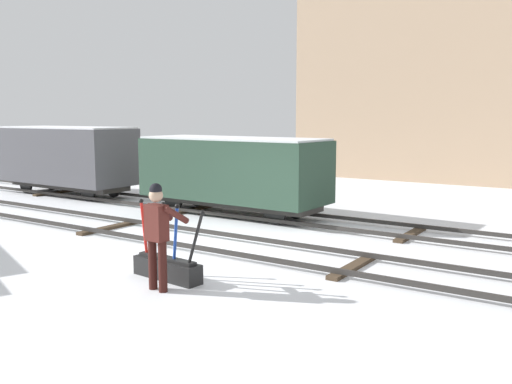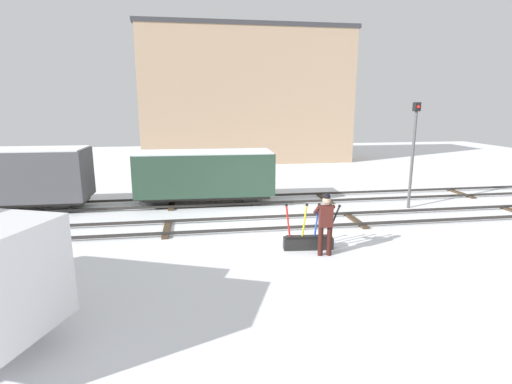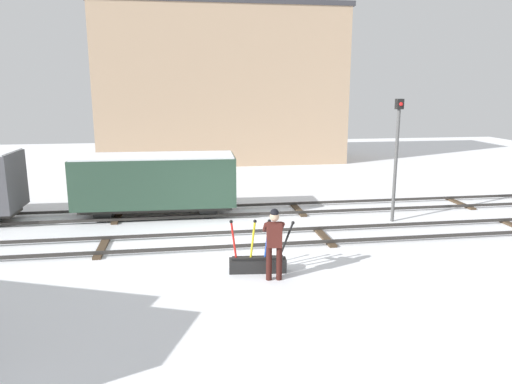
# 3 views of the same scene
# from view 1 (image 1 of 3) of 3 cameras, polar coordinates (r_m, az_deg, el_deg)

# --- Properties ---
(ground_plane) EXTENTS (60.00, 60.00, 0.00)m
(ground_plane) POSITION_cam_1_polar(r_m,az_deg,el_deg) (12.95, -4.54, -5.60)
(ground_plane) COLOR white
(track_main_line) EXTENTS (44.00, 1.94, 0.18)m
(track_main_line) POSITION_cam_1_polar(r_m,az_deg,el_deg) (12.93, -4.54, -5.14)
(track_main_line) COLOR #2D2B28
(track_main_line) RESTS_ON ground_plane
(track_siding_near) EXTENTS (44.00, 1.94, 0.18)m
(track_siding_near) POSITION_cam_1_polar(r_m,az_deg,el_deg) (15.88, 3.52, -2.69)
(track_siding_near) COLOR #2D2B28
(track_siding_near) RESTS_ON ground_plane
(switch_lever_frame) EXTENTS (1.74, 0.51, 1.45)m
(switch_lever_frame) POSITION_cam_1_polar(r_m,az_deg,el_deg) (10.44, -9.17, -7.56)
(switch_lever_frame) COLOR black
(switch_lever_frame) RESTS_ON ground_plane
(rail_worker) EXTENTS (0.58, 0.70, 1.88)m
(rail_worker) POSITION_cam_1_polar(r_m,az_deg,el_deg) (9.63, -10.12, -3.81)
(rail_worker) COLOR #351511
(rail_worker) RESTS_ON ground_plane
(apartment_building) EXTENTS (16.02, 5.31, 10.03)m
(apartment_building) POSITION_cam_1_polar(r_m,az_deg,el_deg) (28.24, 21.26, 11.42)
(apartment_building) COLOR tan
(apartment_building) RESTS_ON ground_plane
(freight_car_far_end) EXTENTS (5.75, 2.19, 2.61)m
(freight_car_far_end) POSITION_cam_1_polar(r_m,az_deg,el_deg) (22.22, -18.96, 3.51)
(freight_car_far_end) COLOR #2D2B28
(freight_car_far_end) RESTS_ON ground_plane
(freight_car_mid_siding) EXTENTS (6.00, 2.29, 2.37)m
(freight_car_mid_siding) POSITION_cam_1_polar(r_m,az_deg,el_deg) (16.79, -2.46, 2.24)
(freight_car_mid_siding) COLOR #2D2B28
(freight_car_mid_siding) RESTS_ON ground_plane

